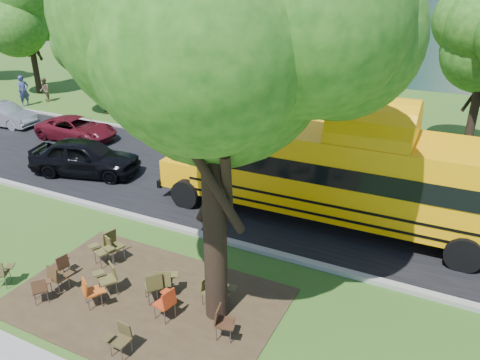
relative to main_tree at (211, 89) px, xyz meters
The scene contains 30 objects.
ground 6.49m from the main_tree, behind, with size 160.00×160.00×0.00m, color #2B591B.
dirt_patch 6.10m from the main_tree, 168.93° to the right, with size 7.00×4.50×0.03m, color #382819.
asphalt_road 9.62m from the main_tree, 112.52° to the left, with size 80.00×8.00×0.04m, color black.
kerb_near 7.15m from the main_tree, 133.42° to the left, with size 80.00×0.25×0.14m, color gray.
kerb_far 12.93m from the main_tree, 104.74° to the left, with size 80.00×0.25×0.14m, color gray.
bg_tree_0 19.93m from the main_tree, 138.74° to the left, with size 5.20×5.20×7.18m.
bg_tree_1 27.49m from the main_tree, 146.63° to the left, with size 6.00×6.00×8.40m.
bg_tree_2 18.04m from the main_tree, 116.26° to the left, with size 4.80×4.80×6.62m.
main_tree is the anchor object (origin of this frame).
school_bus 7.56m from the main_tree, 70.78° to the left, with size 13.36×3.26×3.25m.
chair_0 8.03m from the main_tree, 164.21° to the right, with size 0.56×0.69×0.83m.
chair_1 6.85m from the main_tree, 165.29° to the right, with size 0.58×0.50×0.85m.
chair_2 7.03m from the main_tree, 159.16° to the right, with size 0.53×0.67×0.78m.
chair_3 6.04m from the main_tree, 169.56° to the right, with size 0.77×0.61×0.91m.
chair_4 6.18m from the main_tree, 158.33° to the right, with size 0.73×0.57×0.86m.
chair_5 5.83m from the main_tree, 120.52° to the right, with size 0.55×0.48×0.82m.
chair_6 5.37m from the main_tree, 144.71° to the right, with size 0.53×0.67×0.91m.
chair_7 5.32m from the main_tree, 51.94° to the right, with size 0.62×0.59×0.87m.
chair_8 7.07m from the main_tree, behind, with size 0.46×0.58×0.78m.
chair_9 6.62m from the main_tree, behind, with size 0.74×0.59×0.93m.
chair_10 6.55m from the main_tree, 169.71° to the left, with size 0.58×0.74×0.97m.
chair_11 5.49m from the main_tree, behind, with size 0.63×0.79×0.92m.
chair_12 5.30m from the main_tree, 147.55° to the left, with size 0.48×0.56×0.81m.
chair_13 5.27m from the main_tree, 92.41° to the left, with size 0.55×0.53×0.84m.
chair_14 5.45m from the main_tree, behind, with size 0.61×0.73×0.90m.
black_car 11.91m from the main_tree, 150.07° to the left, with size 1.86×4.62×1.57m, color black.
bg_car_silver 20.99m from the main_tree, 154.94° to the left, with size 1.35×3.88×1.28m, color #9D9DA2.
bg_car_red 16.44m from the main_tree, 146.48° to the left, with size 1.97×4.28×1.19m, color #500D17.
pedestrian_a 24.71m from the main_tree, 149.78° to the left, with size 0.71×0.47×1.95m, color navy.
pedestrian_b 25.17m from the main_tree, 146.65° to the left, with size 0.77×0.60×1.58m, color brown.
Camera 1 is at (7.69, -8.34, 7.96)m, focal length 35.00 mm.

